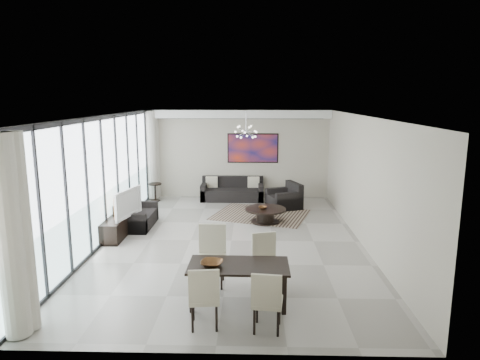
{
  "coord_description": "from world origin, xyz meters",
  "views": [
    {
      "loc": [
        0.47,
        -9.56,
        3.32
      ],
      "look_at": [
        0.17,
        1.03,
        1.25
      ],
      "focal_mm": 32.0,
      "sensor_mm": 36.0,
      "label": 1
    }
  ],
  "objects_px": {
    "sofa_main": "(232,192)",
    "television": "(124,203)",
    "coffee_table": "(265,214)",
    "tv_console": "(118,226)",
    "dining_table": "(239,270)"
  },
  "relations": [
    {
      "from": "tv_console",
      "to": "dining_table",
      "type": "height_order",
      "value": "dining_table"
    },
    {
      "from": "sofa_main",
      "to": "tv_console",
      "type": "height_order",
      "value": "sofa_main"
    },
    {
      "from": "tv_console",
      "to": "television",
      "type": "xyz_separation_m",
      "value": [
        0.16,
        0.05,
        0.57
      ]
    },
    {
      "from": "tv_console",
      "to": "television",
      "type": "distance_m",
      "value": 0.6
    },
    {
      "from": "dining_table",
      "to": "tv_console",
      "type": "bearing_deg",
      "value": 131.95
    },
    {
      "from": "sofa_main",
      "to": "dining_table",
      "type": "xyz_separation_m",
      "value": [
        0.43,
        -7.17,
        0.34
      ]
    },
    {
      "from": "coffee_table",
      "to": "sofa_main",
      "type": "distance_m",
      "value": 2.74
    },
    {
      "from": "coffee_table",
      "to": "tv_console",
      "type": "bearing_deg",
      "value": -160.83
    },
    {
      "from": "television",
      "to": "sofa_main",
      "type": "bearing_deg",
      "value": -19.71
    },
    {
      "from": "coffee_table",
      "to": "tv_console",
      "type": "relative_size",
      "value": 0.72
    },
    {
      "from": "sofa_main",
      "to": "television",
      "type": "height_order",
      "value": "television"
    },
    {
      "from": "tv_console",
      "to": "dining_table",
      "type": "xyz_separation_m",
      "value": [
        3.03,
        -3.37,
        0.35
      ]
    },
    {
      "from": "tv_console",
      "to": "sofa_main",
      "type": "bearing_deg",
      "value": 55.65
    },
    {
      "from": "coffee_table",
      "to": "dining_table",
      "type": "height_order",
      "value": "dining_table"
    },
    {
      "from": "sofa_main",
      "to": "dining_table",
      "type": "bearing_deg",
      "value": -86.57
    }
  ]
}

